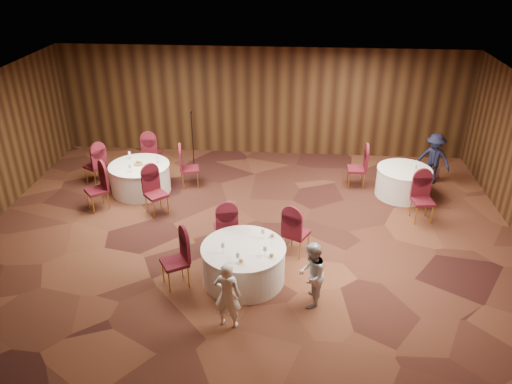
# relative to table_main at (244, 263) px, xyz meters

# --- Properties ---
(ground) EXTENTS (12.00, 12.00, 0.00)m
(ground) POSITION_rel_table_main_xyz_m (-0.09, 1.39, -0.38)
(ground) COLOR black
(ground) RESTS_ON ground
(room_shell) EXTENTS (12.00, 12.00, 12.00)m
(room_shell) POSITION_rel_table_main_xyz_m (-0.09, 1.39, 1.59)
(room_shell) COLOR silver
(room_shell) RESTS_ON ground
(table_main) EXTENTS (1.62, 1.62, 0.74)m
(table_main) POSITION_rel_table_main_xyz_m (0.00, 0.00, 0.00)
(table_main) COLOR white
(table_main) RESTS_ON ground
(table_left) EXTENTS (1.55, 1.55, 0.74)m
(table_left) POSITION_rel_table_main_xyz_m (-3.05, 3.55, -0.00)
(table_left) COLOR white
(table_left) RESTS_ON ground
(table_right) EXTENTS (1.37, 1.37, 0.74)m
(table_right) POSITION_rel_table_main_xyz_m (3.70, 3.84, 0.00)
(table_right) COLOR white
(table_right) RESTS_ON ground
(chairs_main) EXTENTS (2.99, 1.99, 1.00)m
(chairs_main) POSITION_rel_table_main_xyz_m (-0.25, 0.60, 0.12)
(chairs_main) COLOR #470E13
(chairs_main) RESTS_ON ground
(chairs_left) EXTENTS (3.22, 3.11, 1.00)m
(chairs_left) POSITION_rel_table_main_xyz_m (-3.09, 3.54, 0.12)
(chairs_left) COLOR #470E13
(chairs_left) RESTS_ON ground
(chairs_right) EXTENTS (1.91, 2.23, 1.00)m
(chairs_right) POSITION_rel_table_main_xyz_m (3.24, 3.43, 0.12)
(chairs_right) COLOR #470E13
(chairs_right) RESTS_ON ground
(tabletop_main) EXTENTS (1.02, 1.04, 0.22)m
(tabletop_main) POSITION_rel_table_main_xyz_m (0.23, -0.14, 0.46)
(tabletop_main) COLOR silver
(tabletop_main) RESTS_ON table_main
(tabletop_left) EXTENTS (0.85, 0.84, 0.22)m
(tabletop_left) POSITION_rel_table_main_xyz_m (-3.05, 3.55, 0.45)
(tabletop_left) COLOR silver
(tabletop_left) RESTS_ON table_left
(tabletop_right) EXTENTS (0.08, 0.08, 0.22)m
(tabletop_right) POSITION_rel_table_main_xyz_m (3.89, 3.62, 0.52)
(tabletop_right) COLOR silver
(tabletop_right) RESTS_ON table_right
(mic_stand) EXTENTS (0.24, 0.24, 1.65)m
(mic_stand) POSITION_rel_table_main_xyz_m (-1.97, 5.15, 0.11)
(mic_stand) COLOR black
(mic_stand) RESTS_ON ground
(woman_a) EXTENTS (0.51, 0.37, 1.28)m
(woman_a) POSITION_rel_table_main_xyz_m (-0.13, -1.29, 0.26)
(woman_a) COLOR white
(woman_a) RESTS_ON ground
(woman_b) EXTENTS (0.58, 0.69, 1.27)m
(woman_b) POSITION_rel_table_main_xyz_m (1.27, -0.62, 0.26)
(woman_b) COLOR silver
(woman_b) RESTS_ON ground
(man_c) EXTENTS (1.03, 0.87, 1.39)m
(man_c) POSITION_rel_table_main_xyz_m (4.61, 4.66, 0.32)
(man_c) COLOR black
(man_c) RESTS_ON ground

